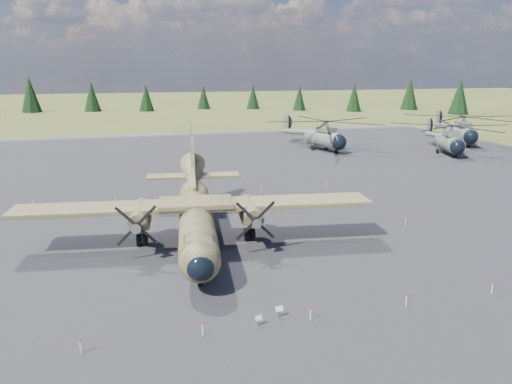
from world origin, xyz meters
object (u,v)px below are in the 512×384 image
object	(u,v)px
helicopter_near	(324,129)
helicopter_mid	(450,133)
transport_plane	(196,210)
helicopter_far	(462,124)

from	to	relation	value
helicopter_near	helicopter_mid	world-z (taller)	helicopter_near
helicopter_near	helicopter_mid	size ratio (longest dim) A/B	1.05
transport_plane	helicopter_mid	bearing A→B (deg)	40.85
helicopter_mid	helicopter_far	bearing A→B (deg)	61.51
transport_plane	helicopter_near	size ratio (longest dim) A/B	1.09
helicopter_near	helicopter_far	bearing A→B (deg)	-15.30
transport_plane	helicopter_far	bearing A→B (deg)	42.82
helicopter_near	helicopter_far	distance (m)	26.26
helicopter_near	transport_plane	bearing A→B (deg)	-139.37
helicopter_far	transport_plane	bearing A→B (deg)	-129.49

